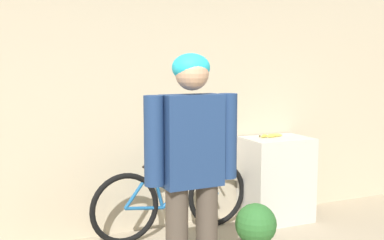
{
  "coord_description": "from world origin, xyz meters",
  "views": [
    {
      "loc": [
        -1.18,
        -1.75,
        1.7
      ],
      "look_at": [
        0.03,
        1.09,
        1.33
      ],
      "focal_mm": 42.0,
      "sensor_mm": 36.0,
      "label": 1
    }
  ],
  "objects": [
    {
      "name": "wall_back",
      "position": [
        0.0,
        2.64,
        1.3
      ],
      "size": [
        8.0,
        0.07,
        2.6
      ],
      "color": "beige",
      "rests_on": "ground_plane"
    },
    {
      "name": "person",
      "position": [
        0.03,
        1.1,
        1.04
      ],
      "size": [
        0.69,
        0.26,
        1.79
      ],
      "rotation": [
        0.0,
        0.0,
        0.04
      ],
      "color": "#4C4238",
      "rests_on": "ground_plane"
    },
    {
      "name": "bicycle",
      "position": [
        0.37,
        2.37,
        0.37
      ],
      "size": [
        1.73,
        0.46,
        0.77
      ],
      "rotation": [
        0.0,
        0.0,
        0.1
      ],
      "color": "black",
      "rests_on": "ground_plane"
    },
    {
      "name": "banana",
      "position": [
        1.51,
        2.38,
        0.95
      ],
      "size": [
        0.29,
        0.08,
        0.04
      ],
      "color": "#EAD64C",
      "rests_on": "side_shelf"
    },
    {
      "name": "potted_plant",
      "position": [
        0.84,
        1.56,
        0.27
      ],
      "size": [
        0.37,
        0.37,
        0.49
      ],
      "color": "brown",
      "rests_on": "ground_plane"
    },
    {
      "name": "side_shelf",
      "position": [
        1.57,
        2.34,
        0.46
      ],
      "size": [
        0.71,
        0.51,
        0.92
      ],
      "color": "beige",
      "rests_on": "ground_plane"
    }
  ]
}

